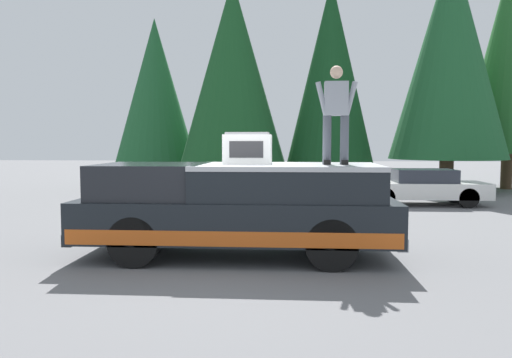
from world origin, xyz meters
name	(u,v)px	position (x,y,z in m)	size (l,w,h in m)	color
ground_plane	(223,259)	(0.00, 0.00, 0.00)	(90.00, 90.00, 0.00)	slate
pickup_truck	(238,208)	(0.24, -0.22, 0.87)	(2.01, 5.54, 1.65)	black
compressor_unit	(248,148)	(0.42, -0.39, 1.93)	(0.65, 0.84, 0.56)	white
person_on_truck_bed	(336,112)	(0.23, -1.93, 2.55)	(0.29, 0.72, 1.69)	#4C515B
parked_car_white	(421,187)	(7.90, -5.39, 0.58)	(1.64, 4.10, 1.16)	white
conifer_far_left	(511,51)	(13.73, -10.52, 5.91)	(3.91, 3.91, 10.29)	#4C3826
conifer_left	(450,53)	(12.24, -7.51, 5.60)	(4.65, 4.65, 9.87)	#4C3826
conifer_center_left	(331,73)	(13.08, -2.83, 4.96)	(3.75, 3.75, 8.93)	#4C3826
conifer_center_right	(233,73)	(12.24, 1.27, 4.90)	(4.43, 4.43, 8.76)	#4C3826
conifer_right	(155,92)	(13.96, 5.03, 4.32)	(3.71, 3.71, 7.63)	#4C3826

